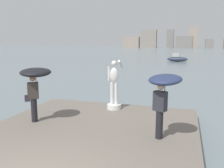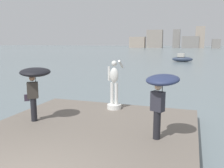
{
  "view_description": "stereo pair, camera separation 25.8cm",
  "coord_description": "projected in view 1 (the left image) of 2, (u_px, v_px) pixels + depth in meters",
  "views": [
    {
      "loc": [
        3.0,
        -3.65,
        3.32
      ],
      "look_at": [
        0.0,
        6.09,
        1.55
      ],
      "focal_mm": 38.59,
      "sensor_mm": 36.0,
      "label": 1
    },
    {
      "loc": [
        3.25,
        -3.57,
        3.32
      ],
      "look_at": [
        0.0,
        6.09,
        1.55
      ],
      "focal_mm": 38.59,
      "sensor_mm": 36.0,
      "label": 2
    }
  ],
  "objects": [
    {
      "name": "onlooker_left",
      "position": [
        35.0,
        78.0,
        8.77
      ],
      "size": [
        1.54,
        1.54,
        2.03
      ],
      "color": "black",
      "rests_on": "pier"
    },
    {
      "name": "statue_white_figure",
      "position": [
        114.0,
        89.0,
        10.58
      ],
      "size": [
        0.62,
        0.87,
        2.18
      ],
      "color": "white",
      "rests_on": "pier"
    },
    {
      "name": "distant_skyline",
      "position": [
        172.0,
        40.0,
        143.13
      ],
      "size": [
        62.2,
        12.69,
        12.36
      ],
      "color": "gray",
      "rests_on": "ground"
    },
    {
      "name": "boat_far",
      "position": [
        177.0,
        59.0,
        41.9
      ],
      "size": [
        3.51,
        1.45,
        1.43
      ],
      "color": "#2D384C",
      "rests_on": "ground"
    },
    {
      "name": "onlooker_right",
      "position": [
        164.0,
        88.0,
        7.12
      ],
      "size": [
        1.32,
        1.33,
        2.03
      ],
      "color": "black",
      "rests_on": "pier"
    },
    {
      "name": "ground_plane",
      "position": [
        168.0,
        61.0,
        42.54
      ],
      "size": [
        400.0,
        400.0,
        0.0
      ],
      "primitive_type": "plane",
      "color": "slate"
    },
    {
      "name": "pier",
      "position": [
        71.0,
        154.0,
        6.82
      ],
      "size": [
        7.08,
        10.19,
        0.4
      ],
      "primitive_type": "cube",
      "color": "#70665B",
      "rests_on": "ground"
    }
  ]
}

